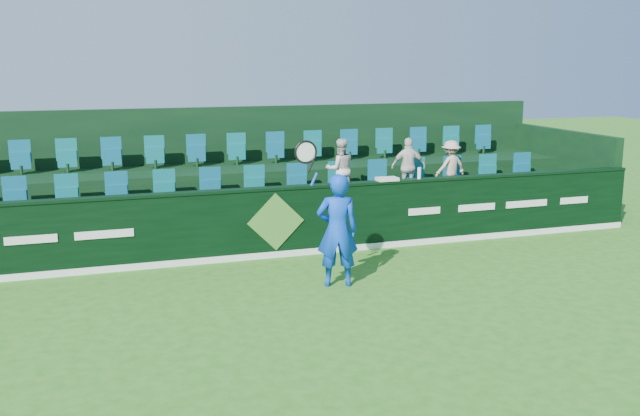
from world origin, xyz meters
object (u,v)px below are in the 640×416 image
object	(u,v)px
spectator_right	(451,167)
drinks_bottle	(419,173)
towel	(387,179)
spectator_middle	(408,166)
tennis_player	(337,230)
spectator_left	(340,169)

from	to	relation	value
spectator_right	drinks_bottle	world-z (taller)	spectator_right
spectator_right	drinks_bottle	xyz separation A→B (m)	(-1.31, -1.12, 0.09)
towel	drinks_bottle	bearing A→B (deg)	0.00
spectator_middle	spectator_right	xyz separation A→B (m)	(1.02, 0.00, -0.05)
drinks_bottle	tennis_player	bearing A→B (deg)	-140.34
spectator_left	spectator_right	bearing A→B (deg)	-176.03
spectator_left	spectator_right	size ratio (longest dim) A/B	1.11
spectator_middle	tennis_player	bearing A→B (deg)	65.80
spectator_left	towel	world-z (taller)	spectator_left
towel	drinks_bottle	xyz separation A→B (m)	(0.70, 0.00, 0.08)
spectator_middle	drinks_bottle	xyz separation A→B (m)	(-0.29, -1.12, 0.04)
drinks_bottle	spectator_left	bearing A→B (deg)	138.94
spectator_left	towel	size ratio (longest dim) A/B	3.08
towel	spectator_left	bearing A→B (deg)	117.61
spectator_right	towel	size ratio (longest dim) A/B	2.77
spectator_left	drinks_bottle	world-z (taller)	spectator_left
tennis_player	spectator_left	world-z (taller)	tennis_player
spectator_right	drinks_bottle	bearing A→B (deg)	31.43
spectator_right	towel	bearing A→B (deg)	20.06
towel	tennis_player	bearing A→B (deg)	-130.91
spectator_left	spectator_right	distance (m)	2.60
spectator_left	spectator_middle	distance (m)	1.58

